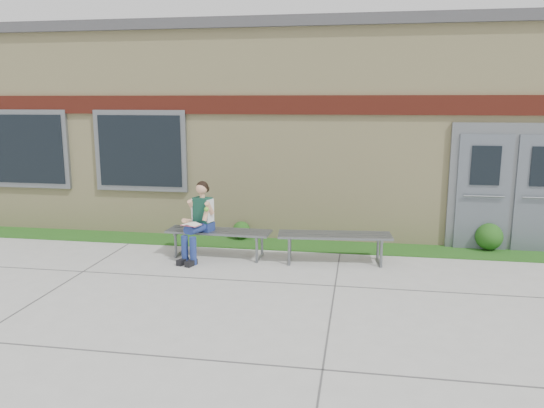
# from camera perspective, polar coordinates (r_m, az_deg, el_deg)

# --- Properties ---
(ground) EXTENTS (80.00, 80.00, 0.00)m
(ground) POSITION_cam_1_polar(r_m,az_deg,el_deg) (7.58, -1.07, -9.67)
(ground) COLOR #9E9E99
(ground) RESTS_ON ground
(grass_strip) EXTENTS (16.00, 0.80, 0.02)m
(grass_strip) POSITION_cam_1_polar(r_m,az_deg,el_deg) (10.02, 1.68, -4.40)
(grass_strip) COLOR #204612
(grass_strip) RESTS_ON ground
(school_building) EXTENTS (16.20, 6.22, 4.20)m
(school_building) POSITION_cam_1_polar(r_m,az_deg,el_deg) (13.03, 3.80, 8.51)
(school_building) COLOR beige
(school_building) RESTS_ON ground
(bench_left) EXTENTS (1.82, 0.57, 0.47)m
(bench_left) POSITION_cam_1_polar(r_m,az_deg,el_deg) (9.27, -5.73, -3.48)
(bench_left) COLOR slate
(bench_left) RESTS_ON ground
(bench_right) EXTENTS (1.92, 0.70, 0.49)m
(bench_right) POSITION_cam_1_polar(r_m,az_deg,el_deg) (8.96, 6.74, -3.92)
(bench_right) COLOR slate
(bench_right) RESTS_ON ground
(girl) EXTENTS (0.53, 0.83, 1.34)m
(girl) POSITION_cam_1_polar(r_m,az_deg,el_deg) (9.08, -7.90, -1.60)
(girl) COLOR navy
(girl) RESTS_ON ground
(shrub_mid) EXTENTS (0.34, 0.34, 0.34)m
(shrub_mid) POSITION_cam_1_polar(r_m,az_deg,el_deg) (10.37, -3.31, -2.83)
(shrub_mid) COLOR #204612
(shrub_mid) RESTS_ON grass_strip
(shrub_east) EXTENTS (0.49, 0.49, 0.49)m
(shrub_east) POSITION_cam_1_polar(r_m,az_deg,el_deg) (10.37, 22.31, -3.26)
(shrub_east) COLOR #204612
(shrub_east) RESTS_ON grass_strip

